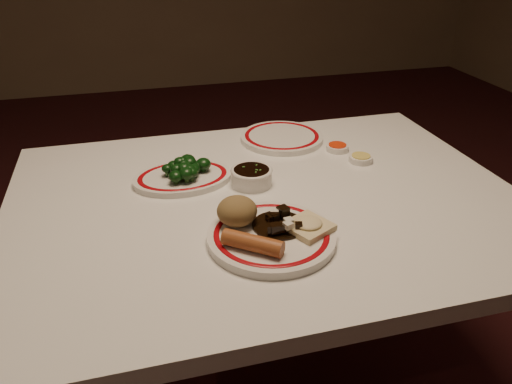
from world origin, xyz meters
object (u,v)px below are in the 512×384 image
at_px(stirfry_heap, 279,223).
at_px(broccoli_plate, 183,178).
at_px(broccoli_pile, 185,168).
at_px(dining_table, 266,229).
at_px(rice_mound, 237,211).
at_px(soy_bowl, 252,177).
at_px(fried_wonton, 308,225).
at_px(main_plate, 271,236).
at_px(spring_roll, 253,243).

xyz_separation_m(stirfry_heap, broccoli_plate, (-0.16, 0.29, -0.02)).
bearing_deg(broccoli_pile, dining_table, -36.07).
bearing_deg(rice_mound, soy_bowl, 67.33).
height_order(rice_mound, fried_wonton, rice_mound).
distance_m(fried_wonton, stirfry_heap, 0.06).
height_order(rice_mound, stirfry_heap, rice_mound).
xyz_separation_m(rice_mound, broccoli_pile, (-0.07, 0.25, -0.01)).
xyz_separation_m(main_plate, soy_bowl, (0.02, 0.25, 0.01)).
height_order(stirfry_heap, broccoli_pile, broccoli_pile).
height_order(main_plate, broccoli_plate, main_plate).
relative_size(rice_mound, stirfry_heap, 0.75).
xyz_separation_m(spring_roll, soy_bowl, (0.08, 0.30, -0.01)).
relative_size(spring_roll, stirfry_heap, 1.07).
xyz_separation_m(fried_wonton, stirfry_heap, (-0.05, 0.03, -0.00)).
distance_m(rice_mound, stirfry_heap, 0.09).
height_order(main_plate, fried_wonton, fried_wonton).
bearing_deg(main_plate, spring_roll, -137.32).
bearing_deg(rice_mound, broccoli_pile, 105.92).
relative_size(stirfry_heap, broccoli_pile, 0.91).
distance_m(dining_table, soy_bowl, 0.13).
distance_m(dining_table, rice_mound, 0.21).
bearing_deg(broccoli_pile, main_plate, -67.00).
xyz_separation_m(dining_table, rice_mound, (-0.10, -0.13, 0.14)).
bearing_deg(main_plate, fried_wonton, -4.92).
bearing_deg(rice_mound, fried_wonton, -24.26).
bearing_deg(soy_bowl, fried_wonton, -78.37).
xyz_separation_m(broccoli_plate, broccoli_pile, (0.01, -0.01, 0.03)).
xyz_separation_m(stirfry_heap, soy_bowl, (0.00, 0.23, -0.01)).
distance_m(main_plate, rice_mound, 0.09).
height_order(rice_mound, soy_bowl, rice_mound).
height_order(dining_table, broccoli_pile, broccoli_pile).
bearing_deg(main_plate, broccoli_pile, 113.00).
xyz_separation_m(dining_table, main_plate, (-0.04, -0.18, 0.10)).
relative_size(dining_table, soy_bowl, 11.88).
distance_m(broccoli_pile, soy_bowl, 0.17).
distance_m(dining_table, broccoli_pile, 0.25).
bearing_deg(soy_bowl, rice_mound, -112.67).
bearing_deg(soy_bowl, stirfry_heap, -90.39).
height_order(stirfry_heap, broccoli_plate, stirfry_heap).
xyz_separation_m(fried_wonton, broccoli_plate, (-0.21, 0.32, -0.02)).
distance_m(fried_wonton, broccoli_plate, 0.39).
distance_m(broccoli_plate, soy_bowl, 0.17).
bearing_deg(soy_bowl, broccoli_plate, 158.37).
bearing_deg(broccoli_plate, rice_mound, -72.94).
relative_size(dining_table, spring_roll, 9.93).
height_order(spring_roll, fried_wonton, spring_roll).
bearing_deg(spring_roll, broccoli_pile, 50.20).
distance_m(fried_wonton, broccoli_pile, 0.38).
xyz_separation_m(dining_table, soy_bowl, (-0.02, 0.07, 0.11)).
bearing_deg(rice_mound, spring_roll, -86.27).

